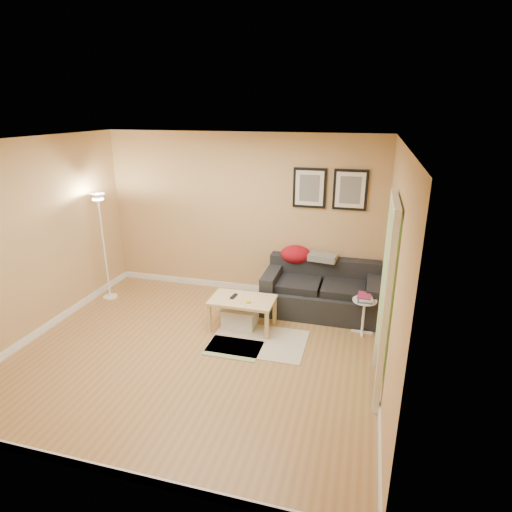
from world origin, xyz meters
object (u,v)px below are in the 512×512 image
(sofa, at_px, (321,289))
(book_stack, at_px, (365,297))
(side_table, at_px, (363,316))
(coffee_table, at_px, (243,313))
(storage_bin, at_px, (240,317))
(floor_lamp, at_px, (104,250))

(sofa, height_order, book_stack, sofa)
(sofa, bearing_deg, side_table, -37.99)
(coffee_table, relative_size, side_table, 1.77)
(coffee_table, distance_m, book_stack, 1.69)
(book_stack, bearing_deg, coffee_table, -160.83)
(storage_bin, relative_size, side_table, 0.94)
(book_stack, bearing_deg, side_table, 84.14)
(book_stack, distance_m, floor_lamp, 4.03)
(book_stack, xyz_separation_m, floor_lamp, (-4.02, 0.10, 0.28))
(storage_bin, bearing_deg, floor_lamp, 171.21)
(sofa, xyz_separation_m, book_stack, (0.64, -0.51, 0.16))
(coffee_table, bearing_deg, storage_bin, -174.97)
(coffee_table, height_order, storage_bin, coffee_table)
(side_table, bearing_deg, book_stack, -105.38)
(sofa, height_order, floor_lamp, floor_lamp)
(coffee_table, distance_m, side_table, 1.66)
(side_table, relative_size, floor_lamp, 0.29)
(storage_bin, bearing_deg, book_stack, 8.89)
(sofa, relative_size, side_table, 3.41)
(side_table, bearing_deg, sofa, 142.01)
(side_table, relative_size, book_stack, 1.99)
(coffee_table, xyz_separation_m, side_table, (1.64, 0.29, 0.03))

